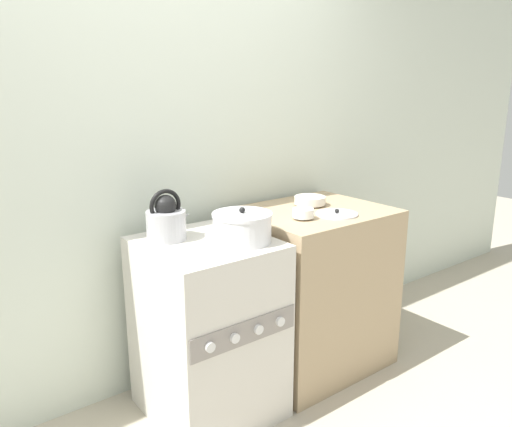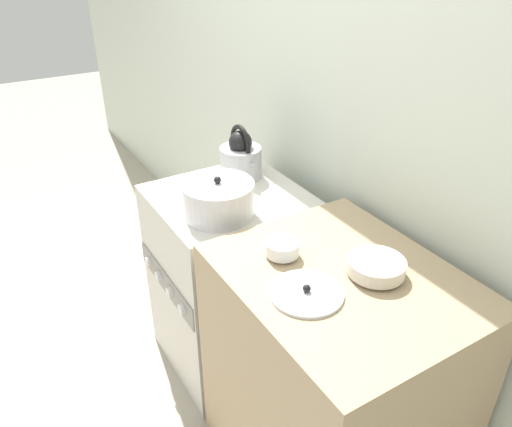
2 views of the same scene
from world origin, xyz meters
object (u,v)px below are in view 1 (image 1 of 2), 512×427
at_px(stove, 208,328).
at_px(small_ceramic_bowl, 303,213).
at_px(kettle, 166,220).
at_px(enamel_bowl, 310,200).
at_px(cooking_pot, 242,227).
at_px(loose_pot_lid, 337,214).

height_order(stove, small_ceramic_bowl, small_ceramic_bowl).
height_order(stove, kettle, kettle).
relative_size(enamel_bowl, small_ceramic_bowl, 1.63).
relative_size(kettle, cooking_pot, 0.87).
bearing_deg(small_ceramic_bowl, enamel_bowl, 39.92).
bearing_deg(cooking_pot, small_ceramic_bowl, 3.71).
height_order(enamel_bowl, loose_pot_lid, enamel_bowl).
bearing_deg(loose_pot_lid, enamel_bowl, 82.44).
bearing_deg(stove, kettle, 133.38).
bearing_deg(stove, enamel_bowl, 8.17).
height_order(enamel_bowl, small_ceramic_bowl, small_ceramic_bowl).
bearing_deg(enamel_bowl, loose_pot_lid, -97.56).
relative_size(stove, cooking_pot, 3.20).
bearing_deg(stove, loose_pot_lid, -10.09).
relative_size(cooking_pot, loose_pot_lid, 1.26).
height_order(kettle, enamel_bowl, kettle).
distance_m(enamel_bowl, small_ceramic_bowl, 0.30).
relative_size(stove, small_ceramic_bowl, 8.15).
xyz_separation_m(cooking_pot, small_ceramic_bowl, (0.40, 0.03, -0.00)).
xyz_separation_m(small_ceramic_bowl, loose_pot_lid, (0.20, -0.05, -0.03)).
height_order(kettle, small_ceramic_bowl, kettle).
bearing_deg(enamel_bowl, cooking_pot, -160.93).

